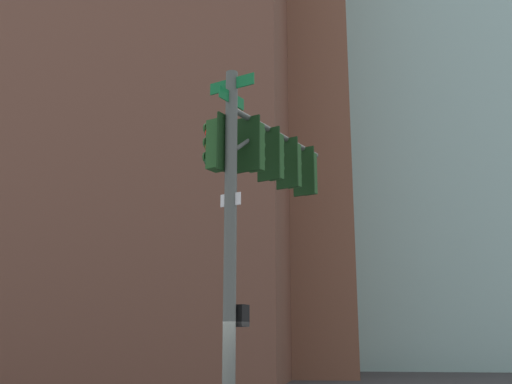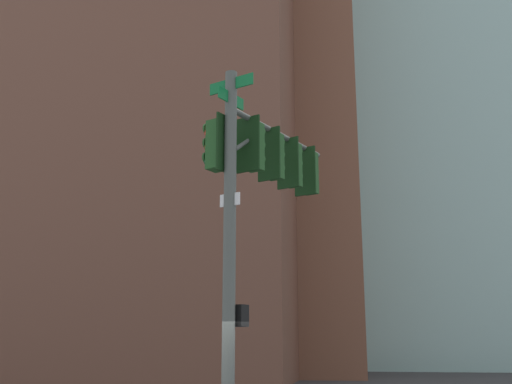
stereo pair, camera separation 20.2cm
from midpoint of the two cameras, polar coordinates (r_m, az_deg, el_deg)
The scene contains 3 objects.
signal_pole_assembly at distance 12.55m, azimuth -0.20°, elevation 0.51°, with size 2.12×3.77×7.37m.
building_brick_nearside at distance 46.97m, azimuth -12.16°, elevation 9.02°, with size 24.74×20.48×40.39m, color brown.
building_brick_midblock at distance 53.45m, azimuth -4.32°, elevation 10.11°, with size 23.22×19.97×47.75m, color brown.
Camera 1 is at (-2.59, 11.00, 2.12)m, focal length 42.82 mm.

